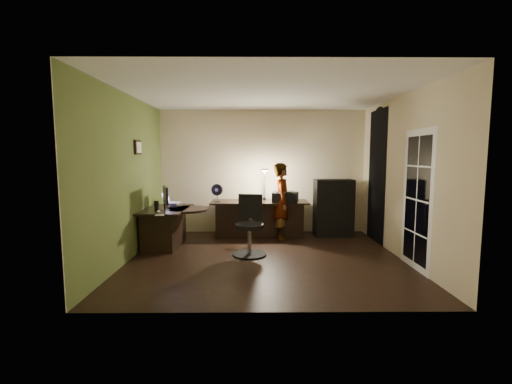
{
  "coord_description": "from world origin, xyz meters",
  "views": [
    {
      "loc": [
        -0.21,
        -5.58,
        1.71
      ],
      "look_at": [
        -0.15,
        1.05,
        1.0
      ],
      "focal_mm": 24.0,
      "sensor_mm": 36.0,
      "label": 1
    }
  ],
  "objects_px": {
    "cabinet": "(333,208)",
    "office_chair": "(249,226)",
    "monitor": "(165,202)",
    "person": "(282,201)",
    "desk_left": "(167,228)",
    "desk_right": "(259,219)"
  },
  "relations": [
    {
      "from": "office_chair",
      "to": "person",
      "type": "height_order",
      "value": "person"
    },
    {
      "from": "desk_left",
      "to": "office_chair",
      "type": "relative_size",
      "value": 1.21
    },
    {
      "from": "desk_right",
      "to": "cabinet",
      "type": "xyz_separation_m",
      "value": [
        1.58,
        0.09,
        0.22
      ]
    },
    {
      "from": "desk_right",
      "to": "monitor",
      "type": "bearing_deg",
      "value": -151.52
    },
    {
      "from": "monitor",
      "to": "person",
      "type": "xyz_separation_m",
      "value": [
        2.19,
        0.73,
        -0.09
      ]
    },
    {
      "from": "desk_left",
      "to": "office_chair",
      "type": "height_order",
      "value": "office_chair"
    },
    {
      "from": "cabinet",
      "to": "office_chair",
      "type": "height_order",
      "value": "cabinet"
    },
    {
      "from": "cabinet",
      "to": "office_chair",
      "type": "bearing_deg",
      "value": -142.7
    },
    {
      "from": "office_chair",
      "to": "person",
      "type": "bearing_deg",
      "value": 64.6
    },
    {
      "from": "desk_left",
      "to": "office_chair",
      "type": "bearing_deg",
      "value": -18.2
    },
    {
      "from": "monitor",
      "to": "office_chair",
      "type": "distance_m",
      "value": 1.63
    },
    {
      "from": "desk_right",
      "to": "office_chair",
      "type": "xyz_separation_m",
      "value": [
        -0.2,
        -1.36,
        0.14
      ]
    },
    {
      "from": "desk_left",
      "to": "desk_right",
      "type": "xyz_separation_m",
      "value": [
        1.76,
        0.77,
        0.02
      ]
    },
    {
      "from": "desk_left",
      "to": "desk_right",
      "type": "height_order",
      "value": "desk_right"
    },
    {
      "from": "cabinet",
      "to": "office_chair",
      "type": "distance_m",
      "value": 2.3
    },
    {
      "from": "desk_left",
      "to": "monitor",
      "type": "xyz_separation_m",
      "value": [
        0.02,
        -0.18,
        0.51
      ]
    },
    {
      "from": "desk_left",
      "to": "monitor",
      "type": "height_order",
      "value": "monitor"
    },
    {
      "from": "desk_right",
      "to": "person",
      "type": "height_order",
      "value": "person"
    },
    {
      "from": "monitor",
      "to": "office_chair",
      "type": "relative_size",
      "value": 0.47
    },
    {
      "from": "office_chair",
      "to": "cabinet",
      "type": "bearing_deg",
      "value": 43.71
    },
    {
      "from": "desk_right",
      "to": "cabinet",
      "type": "bearing_deg",
      "value": 3.03
    },
    {
      "from": "monitor",
      "to": "person",
      "type": "distance_m",
      "value": 2.31
    }
  ]
}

